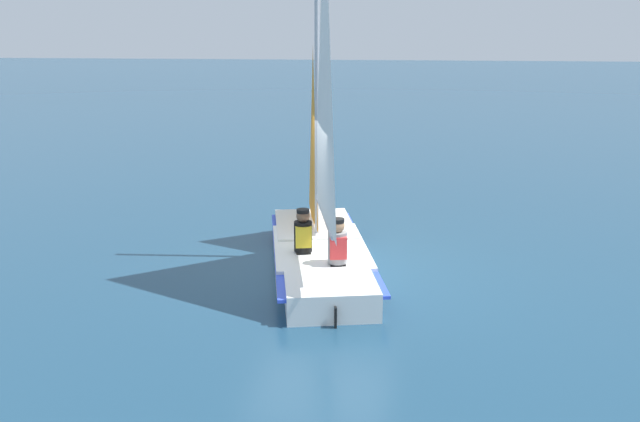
# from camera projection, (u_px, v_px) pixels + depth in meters

# --- Properties ---
(ground_plane) EXTENTS (260.00, 260.00, 0.00)m
(ground_plane) POSITION_uv_depth(u_px,v_px,m) (320.00, 269.00, 10.79)
(ground_plane) COLOR navy
(sailboat_main) EXTENTS (4.71, 2.84, 6.05)m
(sailboat_main) POSITION_uv_depth(u_px,v_px,m) (320.00, 222.00, 10.50)
(sailboat_main) COLOR white
(sailboat_main) RESTS_ON ground_plane
(sailor_helm) EXTENTS (0.40, 0.38, 1.16)m
(sailor_helm) POSITION_uv_depth(u_px,v_px,m) (303.00, 241.00, 10.26)
(sailor_helm) COLOR black
(sailor_helm) RESTS_ON ground_plane
(sailor_crew) EXTENTS (0.40, 0.38, 1.16)m
(sailor_crew) POSITION_uv_depth(u_px,v_px,m) (337.00, 252.00, 9.72)
(sailor_crew) COLOR black
(sailor_crew) RESTS_ON ground_plane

